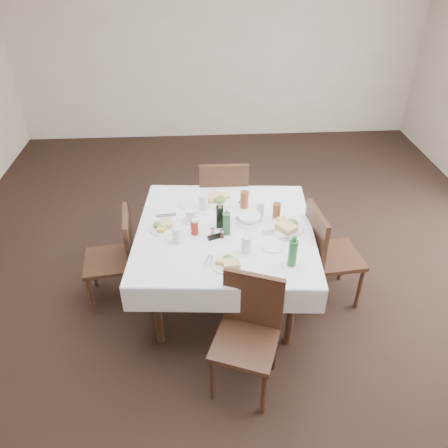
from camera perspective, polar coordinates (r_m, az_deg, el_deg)
The scene contains 33 objects.
ground_plane at distance 4.22m, azimuth 1.92°, elevation -7.27°, with size 7.00×7.00×0.00m, color black.
room_shell at distance 3.33m, azimuth 2.50°, elevation 15.25°, with size 6.04×7.04×2.80m.
dining_table at distance 3.60m, azimuth 0.13°, elevation -1.57°, with size 1.54×1.54×0.76m.
chair_north at distance 4.35m, azimuth -0.09°, elevation 3.43°, with size 0.47×0.47×0.98m.
chair_south at distance 3.11m, azimuth 3.24°, elevation -13.21°, with size 0.55×0.55×0.90m.
chair_east at distance 3.80m, azimuth 13.08°, elevation -3.37°, with size 0.49×0.49×0.93m.
chair_west at distance 3.84m, azimuth -13.67°, elevation -3.68°, with size 0.46×0.46×0.87m.
meal_north at distance 3.91m, azimuth -0.86°, elevation 3.36°, with size 0.29×0.29×0.06m.
meal_south at distance 3.18m, azimuth 0.52°, elevation -5.08°, with size 0.23×0.23×0.05m.
meal_east at distance 3.58m, azimuth 8.22°, elevation -0.24°, with size 0.29×0.29×0.06m.
meal_west at distance 3.59m, azimuth -7.93°, elevation -0.24°, with size 0.24×0.24×0.05m.
side_plate_a at distance 3.86m, azimuth -4.75°, elevation 2.47°, with size 0.14×0.14×0.01m.
side_plate_b at distance 3.38m, azimuth 6.40°, elevation -2.85°, with size 0.18×0.18×0.01m.
water_n at distance 3.77m, azimuth -2.65°, elevation 2.87°, with size 0.07×0.07×0.14m.
water_s at distance 3.27m, azimuth 2.94°, elevation -2.69°, with size 0.08×0.08×0.14m.
water_e at distance 3.70m, azimuth 4.73°, elevation 2.05°, with size 0.07×0.07×0.14m.
water_w at distance 3.39m, azimuth -6.20°, elevation -1.45°, with size 0.07×0.07×0.13m.
iced_tea_a at distance 3.79m, azimuth 2.69°, elevation 3.21°, with size 0.07×0.07×0.15m.
iced_tea_b at distance 3.68m, azimuth 6.89°, elevation 1.73°, with size 0.07×0.07×0.14m.
bread_basket at distance 3.62m, azimuth 3.26°, elevation 0.70°, with size 0.21×0.21×0.07m.
oil_cruet_dark at distance 3.53m, azimuth -0.57°, elevation 1.08°, with size 0.06×0.06×0.24m.
oil_cruet_green at distance 3.44m, azimuth 0.32°, elevation 0.18°, with size 0.06×0.06×0.24m.
ketchup_bottle at distance 3.47m, azimuth -3.88°, elevation -0.41°, with size 0.06×0.06×0.14m.
salt_shaker at distance 3.46m, azimuth -1.53°, elevation -1.09°, with size 0.03×0.03×0.07m.
pepper_shaker at distance 3.44m, azimuth -0.25°, elevation -1.30°, with size 0.03×0.03×0.07m.
coffee_mug at distance 3.64m, azimuth -4.26°, elevation 1.09°, with size 0.15×0.15×0.11m.
sunglasses at distance 3.44m, azimuth -1.18°, elevation -1.68°, with size 0.13×0.08×0.03m.
green_bottle at distance 3.16m, azimuth 8.98°, elevation -3.71°, with size 0.07×0.07×0.25m.
sugar_caddy at distance 3.52m, azimuth 5.83°, elevation -0.80°, with size 0.10×0.08×0.04m.
cutlery_n at distance 3.95m, azimuth 2.67°, elevation 3.37°, with size 0.13×0.21×0.01m.
cutlery_s at distance 3.20m, azimuth -2.11°, elevation -5.14°, with size 0.09×0.18×0.01m.
cutlery_e at distance 3.46m, azimuth 8.19°, elevation -2.08°, with size 0.18×0.05×0.01m.
cutlery_w at distance 3.74m, azimuth -7.62°, elevation 1.11°, with size 0.18×0.06×0.01m.
Camera 1 is at (-0.34, -3.12, 2.81)m, focal length 35.00 mm.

